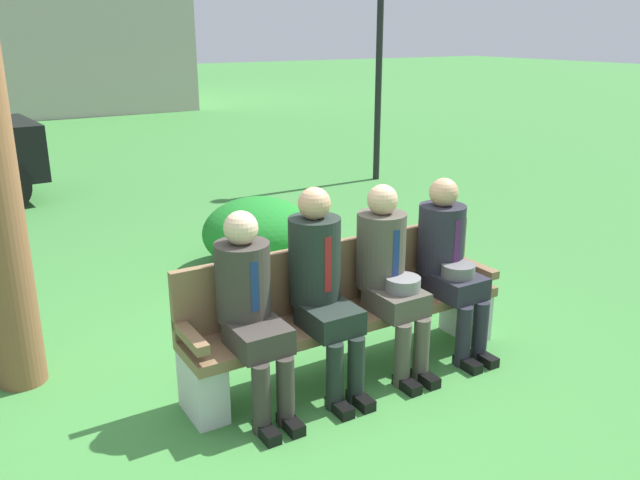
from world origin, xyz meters
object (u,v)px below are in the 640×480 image
park_bench (345,309)px  seated_man_rightmost (449,257)px  street_lamp (380,31)px  seated_man_centerleft (321,280)px  shrub_near_bench (257,232)px  seated_man_centerright (389,270)px  seated_man_leftmost (250,303)px

park_bench → seated_man_rightmost: size_ratio=1.85×
street_lamp → seated_man_rightmost: bearing=-120.7°
seated_man_centerleft → shrub_near_bench: seated_man_centerleft is taller
seated_man_rightmost → street_lamp: street_lamp is taller
park_bench → shrub_near_bench: (0.40, 2.22, -0.09)m
seated_man_centerright → seated_man_rightmost: (0.54, -0.00, -0.01)m
street_lamp → shrub_near_bench: bearing=-142.2°
seated_man_leftmost → shrub_near_bench: size_ratio=1.14×
park_bench → seated_man_centerleft: size_ratio=1.76×
seated_man_centerright → street_lamp: size_ratio=0.35×
street_lamp → park_bench: bearing=-127.9°
seated_man_centerright → shrub_near_bench: 2.39m
seated_man_centerright → seated_man_rightmost: bearing=-0.2°
park_bench → street_lamp: size_ratio=0.64×
park_bench → seated_man_centerleft: (-0.27, -0.13, 0.31)m
seated_man_rightmost → shrub_near_bench: seated_man_rightmost is taller
street_lamp → seated_man_centerleft: bearing=-129.1°
shrub_near_bench → seated_man_centerright: bearing=-93.4°
park_bench → street_lamp: bearing=52.1°
seated_man_leftmost → shrub_near_bench: bearing=63.4°
seated_man_centerleft → seated_man_centerright: bearing=-1.1°
seated_man_centerright → street_lamp: street_lamp is taller
park_bench → seated_man_centerright: seated_man_centerright is taller
shrub_near_bench → street_lamp: street_lamp is taller
park_bench → seated_man_centerleft: 0.43m
seated_man_centerleft → shrub_near_bench: size_ratio=1.21×
seated_man_leftmost → seated_man_centerright: 1.04m
shrub_near_bench → street_lamp: (3.35, 2.60, 1.91)m
seated_man_centerleft → street_lamp: 6.56m
seated_man_centerright → park_bench: bearing=152.7°
seated_man_leftmost → park_bench: bearing=9.7°
seated_man_centerleft → seated_man_centerright: size_ratio=1.04×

